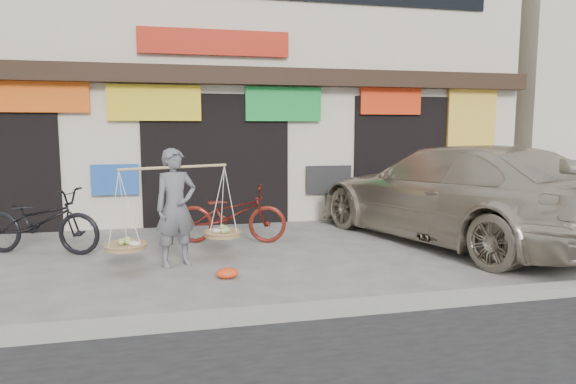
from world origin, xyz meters
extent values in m
plane|color=gray|center=(0.00, 0.00, 0.00)|extent=(70.00, 70.00, 0.00)
cube|color=gray|center=(0.00, -2.00, 0.06)|extent=(70.00, 0.25, 0.12)
cube|color=beige|center=(0.00, 6.50, 3.50)|extent=(14.00, 6.00, 7.00)
cube|color=black|center=(0.00, 3.35, 3.05)|extent=(14.00, 0.35, 0.35)
cube|color=black|center=(0.00, 3.75, 1.35)|extent=(3.00, 0.60, 2.70)
cube|color=black|center=(4.50, 3.75, 1.35)|extent=(3.00, 0.60, 2.70)
cube|color=#F65B11|center=(-3.20, 3.42, 2.60)|extent=(1.60, 0.08, 0.60)
cube|color=yellow|center=(-1.20, 3.42, 2.50)|extent=(1.80, 0.08, 0.70)
cube|color=green|center=(1.40, 3.42, 2.50)|extent=(1.60, 0.08, 0.70)
cube|color=#F23510|center=(3.80, 3.42, 2.60)|extent=(1.40, 0.08, 0.60)
cube|color=yellow|center=(5.80, 3.42, 2.20)|extent=(1.20, 0.08, 1.40)
cube|color=#2554B3|center=(-2.00, 3.42, 1.00)|extent=(0.90, 0.08, 0.60)
cube|color=#252525|center=(2.40, 3.42, 0.90)|extent=(1.00, 0.08, 0.60)
cube|color=red|center=(0.00, 3.42, 3.70)|extent=(3.00, 0.08, 0.50)
imported|color=slate|center=(-0.88, 0.43, 0.86)|extent=(0.74, 0.62, 1.72)
cylinder|color=tan|center=(-0.88, 0.43, 1.45)|extent=(1.55, 0.65, 0.04)
cylinder|color=#A07A4C|center=(-1.58, 0.15, 0.38)|extent=(0.56, 0.56, 0.07)
ellipsoid|color=#A5BF66|center=(-1.58, 0.15, 0.44)|extent=(0.39, 0.39, 0.10)
cylinder|color=#A07A4C|center=(-0.18, 0.70, 0.38)|extent=(0.56, 0.56, 0.07)
ellipsoid|color=#A5BF66|center=(-0.18, 0.70, 0.44)|extent=(0.39, 0.39, 0.10)
imported|color=black|center=(-3.00, 1.65, 0.53)|extent=(2.14, 1.34, 1.06)
imported|color=maroon|center=(0.07, 1.76, 0.51)|extent=(2.04, 1.09, 1.02)
imported|color=#AFA38D|center=(3.96, 0.98, 0.86)|extent=(3.96, 6.36, 1.72)
cube|color=black|center=(3.18, 3.68, 0.55)|extent=(1.66, 0.57, 0.45)
cube|color=silver|center=(3.16, 3.75, 0.45)|extent=(0.44, 0.14, 0.12)
ellipsoid|color=#F74517|center=(-0.24, -0.39, 0.07)|extent=(0.31, 0.25, 0.14)
camera|label=1|loc=(-0.97, -7.12, 2.02)|focal=32.00mm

